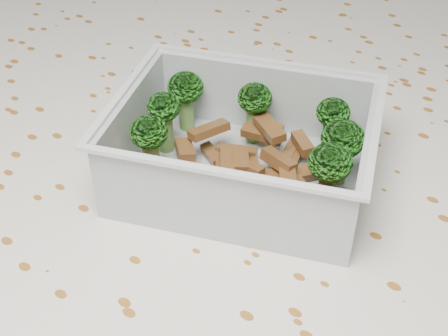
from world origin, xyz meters
The scene contains 6 objects.
dining_table centered at (0.00, 0.00, 0.67)m, with size 1.40×0.90×0.75m.
tablecloth centered at (0.00, 0.00, 0.72)m, with size 1.46×0.96×0.19m.
lunch_container centered at (0.00, 0.02, 0.78)m, with size 0.23×0.21×0.07m.
broccoli_florets centered at (-0.01, 0.04, 0.80)m, with size 0.17×0.13×0.05m.
meat_pile centered at (0.00, 0.03, 0.77)m, with size 0.11×0.09×0.03m.
sausage centered at (0.02, -0.02, 0.78)m, with size 0.15×0.10×0.03m.
Camera 1 is at (0.22, -0.28, 1.07)m, focal length 50.00 mm.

